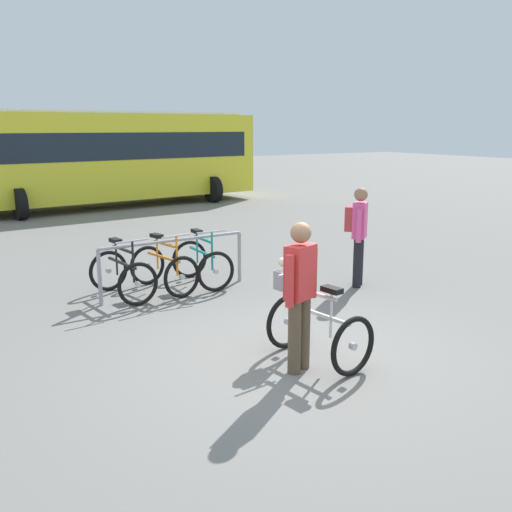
{
  "coord_description": "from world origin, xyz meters",
  "views": [
    {
      "loc": [
        -3.58,
        -4.96,
        2.6
      ],
      "look_at": [
        0.09,
        1.05,
        1.0
      ],
      "focal_mm": 40.04,
      "sensor_mm": 36.0,
      "label": 1
    }
  ],
  "objects": [
    {
      "name": "ground_plane",
      "position": [
        0.0,
        0.0,
        0.0
      ],
      "size": [
        80.0,
        80.0,
        0.0
      ],
      "primitive_type": "plane",
      "color": "slate"
    },
    {
      "name": "racked_bike_teal",
      "position": [
        0.5,
        3.45,
        0.37
      ],
      "size": [
        0.67,
        1.1,
        0.97
      ],
      "color": "black",
      "rests_on": "ground"
    },
    {
      "name": "bus_distant",
      "position": [
        2.21,
        13.82,
        1.74
      ],
      "size": [
        10.19,
        4.01,
        3.08
      ],
      "color": "yellow",
      "rests_on": "ground"
    },
    {
      "name": "pedestrian_with_backpack",
      "position": [
        2.65,
        2.01,
        0.94
      ],
      "size": [
        0.47,
        0.46,
        1.64
      ],
      "color": "black",
      "rests_on": "ground"
    },
    {
      "name": "racked_bike_orange",
      "position": [
        -0.2,
        3.41,
        0.37
      ],
      "size": [
        0.84,
        1.2,
        0.97
      ],
      "color": "black",
      "rests_on": "ground"
    },
    {
      "name": "bike_rack_rail",
      "position": [
        -0.09,
        3.24,
        0.64
      ],
      "size": [
        2.51,
        0.18,
        0.88
      ],
      "color": "#99999E",
      "rests_on": "ground"
    },
    {
      "name": "racked_bike_black",
      "position": [
        -0.9,
        3.38,
        0.37
      ],
      "size": [
        0.79,
        1.17,
        0.97
      ],
      "color": "black",
      "rests_on": "ground"
    },
    {
      "name": "person_with_featured_bike",
      "position": [
        -0.16,
        -0.25,
        0.91
      ],
      "size": [
        0.5,
        0.31,
        1.64
      ],
      "color": "brown",
      "rests_on": "ground"
    },
    {
      "name": "featured_bicycle",
      "position": [
        0.17,
        -0.03,
        0.49
      ],
      "size": [
        0.8,
        1.24,
        1.09
      ],
      "color": "black",
      "rests_on": "ground"
    }
  ]
}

